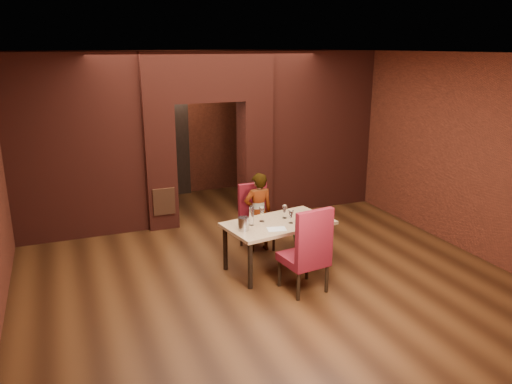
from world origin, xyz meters
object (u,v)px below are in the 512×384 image
Objects in this scene: wine_glass_b at (285,212)px; water_bottle at (252,215)px; dining_table at (278,245)px; wine_bucket at (243,224)px; person_seated at (258,212)px; chair_far at (257,218)px; potted_plant at (300,231)px; chair_near at (304,248)px; wine_glass_a at (262,214)px; wine_glass_c at (291,217)px.

wine_glass_b is 0.68× the size of water_bottle.
wine_bucket is (-0.61, -0.13, 0.47)m from dining_table.
wine_bucket is at bearing -139.96° from water_bottle.
water_bottle is (-0.40, -0.74, 0.23)m from person_seated.
dining_table is 0.78m from wine_bucket.
wine_bucket is 0.25m from water_bottle.
person_seated reaches higher than water_bottle.
water_bottle is at bearing 40.04° from wine_bucket.
chair_far is 5.26× the size of wine_glass_b.
wine_bucket is 1.77m from potted_plant.
chair_near is (0.04, -1.61, 0.07)m from chair_far.
wine_glass_a is 0.23m from water_bottle.
chair_far is 0.88× the size of chair_near.
wine_glass_c is at bearing -91.09° from wine_glass_b.
wine_glass_b is at bearing -77.97° from chair_far.
water_bottle is at bearing 62.13° from person_seated.
potted_plant is (0.62, 0.89, -0.63)m from wine_glass_c.
wine_glass_c is at bearing -81.52° from chair_far.
person_seated is at bearing 101.08° from wine_glass_c.
person_seated is 1.09m from wine_bucket.
wine_glass_a is at bearing 32.63° from wine_bucket.
wine_glass_b is 0.59m from water_bottle.
wine_glass_c is 0.46× the size of potted_plant.
dining_table is 1.11m from potted_plant.
chair_near is 2.92× the size of potted_plant.
person_seated is 0.69m from wine_glass_b.
wine_glass_a reaches higher than dining_table.
person_seated reaches higher than wine_glass_a.
wine_glass_b is 1.10m from potted_plant.
wine_glass_b reaches higher than dining_table.
wine_glass_b reaches higher than wine_bucket.
water_bottle is (-0.42, 0.03, 0.52)m from dining_table.
dining_table is 0.85m from chair_far.
potted_plant is (0.78, -0.05, -0.33)m from chair_far.
potted_plant is at bearing 55.46° from wine_glass_c.
wine_glass_a is at bearing -178.64° from wine_glass_b.
chair_far is 0.14m from person_seated.
wine_glass_b is 0.81m from wine_bucket.
wine_glass_a reaches higher than wine_glass_b.
wine_glass_b is at bearing -105.80° from chair_near.
water_bottle is (0.19, 0.16, 0.05)m from wine_bucket.
dining_table is at bearing -134.50° from potted_plant.
wine_glass_c is (-0.00, -0.24, -0.01)m from wine_glass_b.
chair_far is at bearing 176.64° from potted_plant.
chair_far is 0.78m from wine_glass_b.
chair_far is 0.82× the size of person_seated.
person_seated reaches higher than chair_near.
person_seated is at bearing 56.50° from wine_bucket.
wine_bucket is at bearing 57.39° from person_seated.
chair_near reaches higher than potted_plant.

